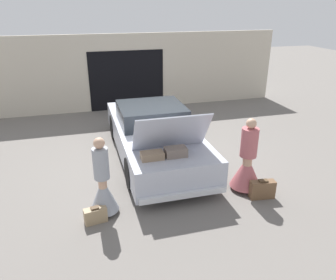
{
  "coord_description": "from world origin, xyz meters",
  "views": [
    {
      "loc": [
        -1.79,
        -7.78,
        3.81
      ],
      "look_at": [
        0.0,
        -1.35,
        1.0
      ],
      "focal_mm": 35.0,
      "sensor_mm": 36.0,
      "label": 1
    }
  ],
  "objects_px": {
    "person_left": "(103,187)",
    "person_right": "(247,165)",
    "car": "(154,134)",
    "suitcase_beside_left_person": "(96,215)",
    "suitcase_beside_right_person": "(262,189)"
  },
  "relations": [
    {
      "from": "person_left",
      "to": "suitcase_beside_right_person",
      "type": "bearing_deg",
      "value": 88.56
    },
    {
      "from": "person_left",
      "to": "suitcase_beside_right_person",
      "type": "distance_m",
      "value": 3.28
    },
    {
      "from": "suitcase_beside_left_person",
      "to": "person_right",
      "type": "bearing_deg",
      "value": 6.02
    },
    {
      "from": "person_left",
      "to": "suitcase_beside_left_person",
      "type": "height_order",
      "value": "person_left"
    },
    {
      "from": "person_right",
      "to": "person_left",
      "type": "bearing_deg",
      "value": 92.31
    },
    {
      "from": "person_left",
      "to": "person_right",
      "type": "bearing_deg",
      "value": 96.2
    },
    {
      "from": "suitcase_beside_left_person",
      "to": "suitcase_beside_right_person",
      "type": "bearing_deg",
      "value": -1.4
    },
    {
      "from": "person_left",
      "to": "suitcase_beside_left_person",
      "type": "xyz_separation_m",
      "value": [
        -0.19,
        -0.26,
        -0.42
      ]
    },
    {
      "from": "person_right",
      "to": "suitcase_beside_right_person",
      "type": "bearing_deg",
      "value": -158.28
    },
    {
      "from": "person_left",
      "to": "person_right",
      "type": "distance_m",
      "value": 3.08
    },
    {
      "from": "person_right",
      "to": "suitcase_beside_left_person",
      "type": "distance_m",
      "value": 3.32
    },
    {
      "from": "car",
      "to": "person_right",
      "type": "xyz_separation_m",
      "value": [
        1.54,
        -2.2,
        -0.03
      ]
    },
    {
      "from": "car",
      "to": "person_right",
      "type": "bearing_deg",
      "value": -55.04
    },
    {
      "from": "person_left",
      "to": "suitcase_beside_right_person",
      "type": "relative_size",
      "value": 2.95
    },
    {
      "from": "person_left",
      "to": "suitcase_beside_right_person",
      "type": "xyz_separation_m",
      "value": [
        3.24,
        -0.34,
        -0.37
      ]
    }
  ]
}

